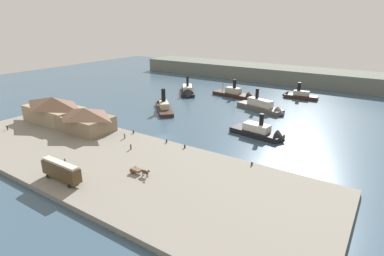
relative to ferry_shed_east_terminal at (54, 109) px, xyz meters
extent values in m
plane|color=#385166|center=(38.84, 10.83, -5.52)|extent=(320.00, 320.00, 0.00)
cube|color=gray|center=(38.84, -11.17, -4.92)|extent=(110.00, 36.00, 1.20)
cube|color=#666159|center=(38.84, 7.23, -5.02)|extent=(110.00, 0.80, 1.00)
cube|color=#998466|center=(0.00, 0.00, -1.68)|extent=(21.39, 10.87, 5.27)
pyramid|color=brown|center=(0.00, 0.00, 2.57)|extent=(21.81, 11.42, 3.22)
cube|color=#847056|center=(16.44, -0.14, -1.94)|extent=(16.94, 10.65, 4.76)
pyramid|color=brown|center=(16.44, -0.14, 1.71)|extent=(17.28, 11.19, 2.55)
cube|color=#4C381E|center=(38.72, -24.31, -1.84)|extent=(10.92, 2.23, 3.15)
cube|color=beige|center=(38.72, -24.31, -0.01)|extent=(10.49, 1.56, 0.50)
cylinder|color=black|center=(42.54, -23.20, -3.87)|extent=(0.90, 0.18, 0.90)
cylinder|color=black|center=(42.54, -25.43, -3.87)|extent=(0.90, 0.18, 0.90)
cylinder|color=black|center=(34.90, -23.20, -3.87)|extent=(0.90, 0.18, 0.90)
cylinder|color=black|center=(34.90, -25.43, -3.87)|extent=(0.90, 0.18, 0.90)
cube|color=brown|center=(49.74, -12.80, -3.47)|extent=(2.58, 1.40, 0.50)
cylinder|color=#4C3828|center=(48.97, -12.09, -3.72)|extent=(1.20, 0.10, 1.20)
cylinder|color=#4C3828|center=(48.97, -13.50, -3.72)|extent=(1.20, 0.10, 1.20)
ellipsoid|color=#473323|center=(52.44, -12.80, -3.22)|extent=(2.00, 0.70, 0.90)
ellipsoid|color=#473323|center=(53.54, -12.80, -2.67)|extent=(0.70, 0.32, 0.44)
cylinder|color=#473323|center=(53.04, -12.60, -3.82)|extent=(0.16, 0.16, 1.00)
cylinder|color=#473323|center=(53.04, -13.00, -3.82)|extent=(0.16, 0.16, 1.00)
cylinder|color=#473323|center=(51.84, -12.60, -3.82)|extent=(0.16, 0.16, 1.00)
cylinder|color=#473323|center=(51.84, -13.00, -3.82)|extent=(0.16, 0.16, 1.00)
cylinder|color=#6B5B4C|center=(32.05, -18.94, -3.61)|extent=(0.41, 0.41, 1.41)
sphere|color=#CCA889|center=(32.05, -18.94, -2.78)|extent=(0.26, 0.26, 0.26)
cylinder|color=#4C3D33|center=(38.98, -3.45, -3.62)|extent=(0.41, 0.41, 1.39)
sphere|color=#CCA889|center=(38.98, -3.45, -2.80)|extent=(0.25, 0.25, 0.25)
cylinder|color=#232328|center=(-4.87, -13.85, -3.67)|extent=(0.38, 0.38, 1.30)
sphere|color=#CCA889|center=(-4.87, -13.85, -2.89)|extent=(0.24, 0.24, 0.24)
cylinder|color=#6B5B4C|center=(31.73, 1.44, -3.60)|extent=(0.42, 0.42, 1.43)
sphere|color=#CCA889|center=(31.73, 1.44, -2.75)|extent=(0.26, 0.26, 0.26)
cylinder|color=black|center=(44.10, 5.71, -3.87)|extent=(0.44, 0.44, 0.90)
cylinder|color=black|center=(30.97, 5.90, -3.87)|extent=(0.44, 0.44, 0.90)
cylinder|color=black|center=(70.23, 5.73, -3.87)|extent=(0.44, 0.44, 0.90)
cylinder|color=black|center=(50.69, 5.37, -3.87)|extent=(0.44, 0.44, 0.90)
cube|color=black|center=(21.06, 33.76, -4.82)|extent=(17.17, 17.22, 1.40)
cone|color=black|center=(14.31, 40.54, -4.82)|extent=(5.73, 5.73, 4.66)
cube|color=#B2A893|center=(21.06, 33.76, -3.00)|extent=(7.52, 7.53, 2.24)
cylinder|color=black|center=(20.09, 34.73, 0.62)|extent=(1.63, 1.63, 5.00)
cube|color=#514C47|center=(52.56, 55.39, -4.58)|extent=(20.60, 10.86, 1.87)
cone|color=#514C47|center=(62.10, 52.38, -4.58)|extent=(4.81, 5.45, 4.58)
cube|color=beige|center=(52.56, 55.39, -2.27)|extent=(11.17, 6.23, 2.75)
cylinder|color=black|center=(50.84, 55.93, 1.10)|extent=(1.34, 1.34, 3.98)
cube|color=black|center=(33.34, 70.48, -4.69)|extent=(20.48, 8.19, 1.65)
cone|color=black|center=(43.22, 69.25, -4.69)|extent=(4.20, 5.59, 5.19)
cube|color=#B2A893|center=(33.34, 70.48, -2.56)|extent=(7.48, 4.45, 2.63)
cylinder|color=black|center=(33.87, 70.42, 0.68)|extent=(1.51, 1.51, 3.85)
cylinder|color=brown|center=(27.41, 71.22, -0.50)|extent=(0.24, 0.24, 6.74)
cube|color=black|center=(61.24, 83.73, -4.67)|extent=(15.01, 5.98, 1.70)
cone|color=black|center=(53.95, 83.06, -4.67)|extent=(3.01, 4.43, 4.21)
cube|color=#B2A893|center=(61.24, 83.73, -2.82)|extent=(7.01, 3.34, 2.00)
cylinder|color=black|center=(59.95, 83.61, 0.05)|extent=(1.51, 1.51, 3.73)
cube|color=black|center=(11.20, 64.74, -4.80)|extent=(16.88, 19.99, 1.43)
cone|color=black|center=(17.04, 56.61, -4.80)|extent=(6.79, 6.29, 5.78)
cube|color=silver|center=(11.20, 64.74, -2.94)|extent=(9.17, 10.43, 2.30)
cylinder|color=black|center=(12.27, 63.25, 0.68)|extent=(1.14, 1.14, 4.93)
cylinder|color=brown|center=(7.70, 69.61, -1.52)|extent=(0.24, 0.24, 5.13)
cube|color=black|center=(62.29, 28.02, -4.68)|extent=(17.08, 7.71, 1.67)
cone|color=black|center=(70.46, 26.96, -4.68)|extent=(3.59, 5.41, 5.07)
cube|color=silver|center=(62.29, 28.02, -2.73)|extent=(8.56, 4.85, 2.23)
cylinder|color=black|center=(63.72, 27.83, 0.17)|extent=(1.38, 1.38, 3.56)
cube|color=#60665B|center=(38.84, 120.83, -1.52)|extent=(180.00, 24.00, 8.00)
camera|label=1|loc=(95.01, -58.21, 29.16)|focal=28.70mm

